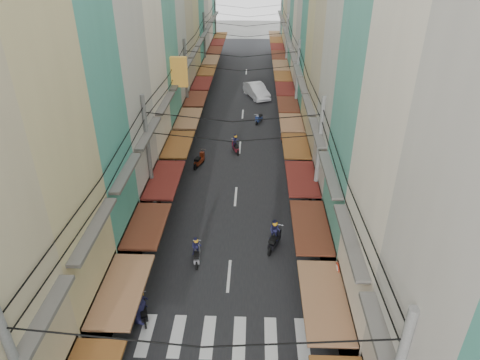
% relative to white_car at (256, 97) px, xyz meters
% --- Properties ---
extents(ground, '(160.00, 160.00, 0.00)m').
position_rel_white_car_xyz_m(ground, '(-1.39, -27.41, 0.00)').
color(ground, '#60605C').
rests_on(ground, ground).
extents(road, '(10.00, 80.00, 0.02)m').
position_rel_white_car_xyz_m(road, '(-1.39, -7.41, 0.01)').
color(road, black).
rests_on(road, ground).
extents(sidewalk_left, '(3.00, 80.00, 0.06)m').
position_rel_white_car_xyz_m(sidewalk_left, '(-7.89, -7.41, 0.03)').
color(sidewalk_left, gray).
rests_on(sidewalk_left, ground).
extents(sidewalk_right, '(3.00, 80.00, 0.06)m').
position_rel_white_car_xyz_m(sidewalk_right, '(5.11, -7.41, 0.03)').
color(sidewalk_right, gray).
rests_on(sidewalk_right, ground).
extents(crosswalk, '(7.55, 2.40, 0.01)m').
position_rel_white_car_xyz_m(crosswalk, '(-1.39, -33.41, 0.03)').
color(crosswalk, silver).
rests_on(crosswalk, ground).
extents(building_row_left, '(7.80, 67.67, 23.70)m').
position_rel_white_car_xyz_m(building_row_left, '(-9.31, -10.84, 9.78)').
color(building_row_left, beige).
rests_on(building_row_left, ground).
extents(building_row_right, '(7.80, 68.98, 22.59)m').
position_rel_white_car_xyz_m(building_row_right, '(6.52, -10.96, 9.41)').
color(building_row_right, teal).
rests_on(building_row_right, ground).
extents(utility_poles, '(10.20, 66.13, 8.20)m').
position_rel_white_car_xyz_m(utility_poles, '(-1.39, -12.39, 6.59)').
color(utility_poles, slate).
rests_on(utility_poles, ground).
extents(white_car, '(5.91, 3.98, 1.94)m').
position_rel_white_car_xyz_m(white_car, '(0.00, 0.00, 0.00)').
color(white_car, '#B9BABE').
rests_on(white_car, ground).
extents(bicycle, '(1.67, 0.75, 1.12)m').
position_rel_white_car_xyz_m(bicycle, '(6.11, -30.26, 0.00)').
color(bicycle, black).
rests_on(bicycle, ground).
extents(moving_scooters, '(7.99, 26.36, 1.90)m').
position_rel_white_car_xyz_m(moving_scooters, '(-1.67, -22.20, 0.51)').
color(moving_scooters, black).
rests_on(moving_scooters, ground).
extents(parked_scooters, '(12.96, 14.53, 0.93)m').
position_rel_white_car_xyz_m(parked_scooters, '(3.16, -30.11, 0.45)').
color(parked_scooters, black).
rests_on(parked_scooters, ground).
extents(pedestrians, '(12.01, 21.33, 2.24)m').
position_rel_white_car_xyz_m(pedestrians, '(-6.08, -26.99, 1.08)').
color(pedestrians, '#26202B').
rests_on(pedestrians, ground).
extents(market_umbrella, '(2.35, 2.35, 2.47)m').
position_rel_white_car_xyz_m(market_umbrella, '(4.83, -28.53, 2.18)').
color(market_umbrella, '#B2B2B7').
rests_on(market_umbrella, ground).
extents(traffic_sign, '(0.10, 0.71, 3.26)m').
position_rel_white_car_xyz_m(traffic_sign, '(3.53, -32.10, 2.41)').
color(traffic_sign, slate).
rests_on(traffic_sign, ground).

